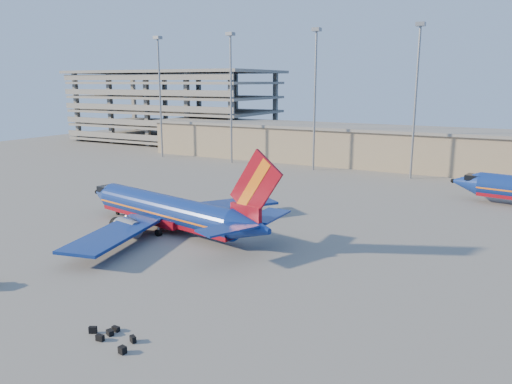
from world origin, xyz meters
TOP-DOWN VIEW (x-y plane):
  - ground at (0.00, 0.00)m, footprint 220.00×220.00m
  - terminal_building at (10.00, 58.00)m, footprint 122.00×16.00m
  - parking_garage at (-62.00, 74.05)m, footprint 62.00×32.00m
  - light_mast_row at (5.00, 46.00)m, footprint 101.60×1.60m
  - aircraft_main at (-4.29, -3.27)m, footprint 33.43×31.82m
  - luggage_pile at (8.75, -27.04)m, footprint 4.50×2.53m

SIDE VIEW (x-z plane):
  - ground at x=0.00m, z-range 0.00..0.00m
  - luggage_pile at x=8.75m, z-range -0.03..0.49m
  - aircraft_main at x=-4.29m, z-range -3.28..8.17m
  - terminal_building at x=10.00m, z-range 0.07..8.57m
  - parking_garage at x=-62.00m, z-range 1.03..22.43m
  - light_mast_row at x=5.00m, z-range 3.23..31.88m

